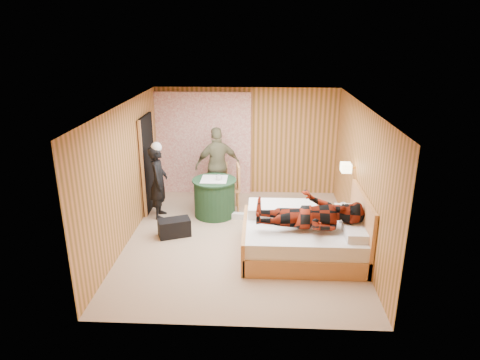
{
  "coord_description": "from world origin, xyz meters",
  "views": [
    {
      "loc": [
        0.32,
        -7.19,
        3.72
      ],
      "look_at": [
        -0.05,
        0.36,
        1.05
      ],
      "focal_mm": 32.0,
      "sensor_mm": 36.0,
      "label": 1
    }
  ],
  "objects_px": {
    "round_table": "(215,197)",
    "duffel_bag": "(174,228)",
    "man_on_bed": "(310,207)",
    "chair_far": "(218,180)",
    "wall_lamp": "(346,167)",
    "woman_standing": "(159,182)",
    "bed": "(305,237)",
    "man_at_table": "(218,165)",
    "chair_near": "(233,184)",
    "nightstand": "(343,224)"
  },
  "relations": [
    {
      "from": "round_table",
      "to": "man_on_bed",
      "type": "height_order",
      "value": "man_on_bed"
    },
    {
      "from": "bed",
      "to": "man_on_bed",
      "type": "xyz_separation_m",
      "value": [
        0.03,
        -0.23,
        0.67
      ]
    },
    {
      "from": "chair_far",
      "to": "man_at_table",
      "type": "relative_size",
      "value": 0.54
    },
    {
      "from": "duffel_bag",
      "to": "man_at_table",
      "type": "relative_size",
      "value": 0.34
    },
    {
      "from": "nightstand",
      "to": "woman_standing",
      "type": "bearing_deg",
      "value": 166.62
    },
    {
      "from": "chair_near",
      "to": "woman_standing",
      "type": "bearing_deg",
      "value": -81.73
    },
    {
      "from": "round_table",
      "to": "duffel_bag",
      "type": "relative_size",
      "value": 1.54
    },
    {
      "from": "wall_lamp",
      "to": "duffel_bag",
      "type": "relative_size",
      "value": 0.44
    },
    {
      "from": "man_at_table",
      "to": "woman_standing",
      "type": "bearing_deg",
      "value": 20.19
    },
    {
      "from": "wall_lamp",
      "to": "man_on_bed",
      "type": "xyz_separation_m",
      "value": [
        -0.77,
        -1.17,
        -0.31
      ]
    },
    {
      "from": "wall_lamp",
      "to": "woman_standing",
      "type": "xyz_separation_m",
      "value": [
        -3.67,
        0.51,
        -0.54
      ]
    },
    {
      "from": "round_table",
      "to": "woman_standing",
      "type": "distance_m",
      "value": 1.19
    },
    {
      "from": "nightstand",
      "to": "woman_standing",
      "type": "xyz_separation_m",
      "value": [
        -3.63,
        0.86,
        0.46
      ]
    },
    {
      "from": "chair_far",
      "to": "chair_near",
      "type": "relative_size",
      "value": 0.92
    },
    {
      "from": "wall_lamp",
      "to": "chair_near",
      "type": "distance_m",
      "value": 2.48
    },
    {
      "from": "round_table",
      "to": "woman_standing",
      "type": "xyz_separation_m",
      "value": [
        -1.13,
        -0.12,
        0.36
      ]
    },
    {
      "from": "duffel_bag",
      "to": "woman_standing",
      "type": "xyz_separation_m",
      "value": [
        -0.47,
        0.88,
        0.6
      ]
    },
    {
      "from": "woman_standing",
      "to": "nightstand",
      "type": "bearing_deg",
      "value": -108.63
    },
    {
      "from": "bed",
      "to": "woman_standing",
      "type": "height_order",
      "value": "woman_standing"
    },
    {
      "from": "bed",
      "to": "chair_far",
      "type": "xyz_separation_m",
      "value": [
        -1.74,
        2.29,
        0.21
      ]
    },
    {
      "from": "chair_far",
      "to": "duffel_bag",
      "type": "relative_size",
      "value": 1.57
    },
    {
      "from": "bed",
      "to": "man_at_table",
      "type": "xyz_separation_m",
      "value": [
        -1.74,
        2.33,
        0.54
      ]
    },
    {
      "from": "bed",
      "to": "nightstand",
      "type": "xyz_separation_m",
      "value": [
        0.76,
        0.59,
        -0.02
      ]
    },
    {
      "from": "round_table",
      "to": "man_at_table",
      "type": "distance_m",
      "value": 0.89
    },
    {
      "from": "chair_near",
      "to": "bed",
      "type": "bearing_deg",
      "value": 27.55
    },
    {
      "from": "round_table",
      "to": "chair_far",
      "type": "height_order",
      "value": "chair_far"
    },
    {
      "from": "wall_lamp",
      "to": "man_at_table",
      "type": "relative_size",
      "value": 0.15
    },
    {
      "from": "round_table",
      "to": "man_on_bed",
      "type": "relative_size",
      "value": 0.52
    },
    {
      "from": "wall_lamp",
      "to": "man_at_table",
      "type": "bearing_deg",
      "value": 151.17
    },
    {
      "from": "round_table",
      "to": "man_at_table",
      "type": "relative_size",
      "value": 0.53
    },
    {
      "from": "bed",
      "to": "man_on_bed",
      "type": "relative_size",
      "value": 1.17
    },
    {
      "from": "wall_lamp",
      "to": "round_table",
      "type": "relative_size",
      "value": 0.28
    },
    {
      "from": "nightstand",
      "to": "man_on_bed",
      "type": "bearing_deg",
      "value": -131.8
    },
    {
      "from": "chair_near",
      "to": "nightstand",
      "type": "bearing_deg",
      "value": 50.08
    },
    {
      "from": "bed",
      "to": "woman_standing",
      "type": "xyz_separation_m",
      "value": [
        -2.87,
        1.45,
        0.44
      ]
    },
    {
      "from": "bed",
      "to": "nightstand",
      "type": "distance_m",
      "value": 0.96
    },
    {
      "from": "duffel_bag",
      "to": "man_at_table",
      "type": "xyz_separation_m",
      "value": [
        0.67,
        1.76,
        0.69
      ]
    },
    {
      "from": "chair_far",
      "to": "round_table",
      "type": "bearing_deg",
      "value": -90.11
    },
    {
      "from": "round_table",
      "to": "chair_near",
      "type": "bearing_deg",
      "value": 41.97
    },
    {
      "from": "bed",
      "to": "chair_near",
      "type": "height_order",
      "value": "bed"
    },
    {
      "from": "man_at_table",
      "to": "bed",
      "type": "bearing_deg",
      "value": 108.87
    },
    {
      "from": "wall_lamp",
      "to": "bed",
      "type": "distance_m",
      "value": 1.57
    },
    {
      "from": "round_table",
      "to": "man_on_bed",
      "type": "bearing_deg",
      "value": -45.55
    },
    {
      "from": "woman_standing",
      "to": "man_on_bed",
      "type": "xyz_separation_m",
      "value": [
        2.9,
        -1.68,
        0.23
      ]
    },
    {
      "from": "woman_standing",
      "to": "man_on_bed",
      "type": "height_order",
      "value": "man_on_bed"
    },
    {
      "from": "bed",
      "to": "chair_near",
      "type": "bearing_deg",
      "value": 125.89
    },
    {
      "from": "bed",
      "to": "man_at_table",
      "type": "height_order",
      "value": "man_at_table"
    },
    {
      "from": "woman_standing",
      "to": "man_on_bed",
      "type": "bearing_deg",
      "value": -125.34
    },
    {
      "from": "chair_near",
      "to": "man_at_table",
      "type": "height_order",
      "value": "man_at_table"
    },
    {
      "from": "round_table",
      "to": "duffel_bag",
      "type": "xyz_separation_m",
      "value": [
        -0.67,
        -1.0,
        -0.24
      ]
    }
  ]
}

